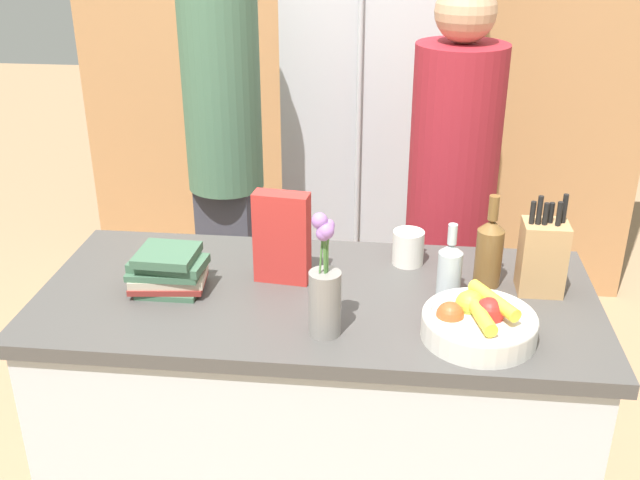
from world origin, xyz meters
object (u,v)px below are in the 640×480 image
(flower_vase, at_px, (325,291))
(person_at_sink, at_px, (224,143))
(cereal_box, at_px, (282,238))
(bottle_vinegar, at_px, (489,250))
(bottle_oil, at_px, (450,269))
(refrigerator, at_px, (375,121))
(book_stack, at_px, (168,271))
(knife_block, at_px, (542,256))
(person_in_blue, at_px, (451,199))
(fruit_bowl, at_px, (478,322))
(coffee_mug, at_px, (409,247))

(flower_vase, relative_size, person_at_sink, 0.18)
(cereal_box, xyz_separation_m, bottle_vinegar, (0.57, 0.04, -0.03))
(bottle_oil, relative_size, bottle_vinegar, 0.81)
(refrigerator, relative_size, book_stack, 9.07)
(knife_block, distance_m, bottle_oil, 0.26)
(person_in_blue, bearing_deg, fruit_bowl, -83.11)
(fruit_bowl, height_order, bottle_oil, bottle_oil)
(refrigerator, bearing_deg, knife_block, -69.60)
(bottle_oil, relative_size, person_at_sink, 0.12)
(cereal_box, bearing_deg, flower_vase, -61.48)
(book_stack, bearing_deg, person_in_blue, 39.31)
(coffee_mug, height_order, person_in_blue, person_in_blue)
(knife_block, xyz_separation_m, person_at_sink, (-1.04, 0.77, 0.04))
(bottle_vinegar, distance_m, person_at_sink, 1.17)
(bottle_oil, xyz_separation_m, person_in_blue, (0.04, 0.61, -0.04))
(fruit_bowl, height_order, knife_block, knife_block)
(flower_vase, distance_m, bottle_vinegar, 0.52)
(fruit_bowl, bearing_deg, book_stack, 169.33)
(knife_block, bearing_deg, cereal_box, -179.10)
(flower_vase, height_order, bottle_oil, flower_vase)
(fruit_bowl, relative_size, bottle_oil, 1.31)
(flower_vase, xyz_separation_m, coffee_mug, (0.21, 0.41, -0.07))
(cereal_box, height_order, book_stack, cereal_box)
(cereal_box, height_order, person_in_blue, person_in_blue)
(coffee_mug, xyz_separation_m, bottle_vinegar, (0.22, -0.11, 0.05))
(person_at_sink, bearing_deg, person_in_blue, -3.70)
(cereal_box, bearing_deg, refrigerator, 81.59)
(knife_block, relative_size, book_stack, 1.31)
(flower_vase, bearing_deg, coffee_mug, 63.59)
(flower_vase, bearing_deg, cereal_box, 118.52)
(cereal_box, distance_m, person_at_sink, 0.85)
(bottle_oil, bearing_deg, person_in_blue, 86.51)
(fruit_bowl, xyz_separation_m, bottle_vinegar, (0.05, 0.28, 0.06))
(person_in_blue, bearing_deg, cereal_box, -126.42)
(refrigerator, height_order, cereal_box, refrigerator)
(bottle_oil, relative_size, person_in_blue, 0.13)
(fruit_bowl, xyz_separation_m, book_stack, (-0.82, 0.15, 0.02))
(cereal_box, bearing_deg, fruit_bowl, -25.38)
(flower_vase, distance_m, cereal_box, 0.31)
(fruit_bowl, distance_m, bottle_vinegar, 0.29)
(coffee_mug, distance_m, book_stack, 0.69)
(cereal_box, relative_size, bottle_oil, 1.22)
(coffee_mug, xyz_separation_m, person_in_blue, (0.14, 0.41, -0.01))
(bottle_vinegar, bearing_deg, flower_vase, -144.24)
(fruit_bowl, relative_size, coffee_mug, 2.30)
(bottle_vinegar, bearing_deg, knife_block, -9.83)
(coffee_mug, distance_m, person_at_sink, 0.94)
(refrigerator, bearing_deg, bottle_vinegar, -74.63)
(coffee_mug, height_order, person_at_sink, person_at_sink)
(fruit_bowl, xyz_separation_m, knife_block, (0.19, 0.26, 0.06))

